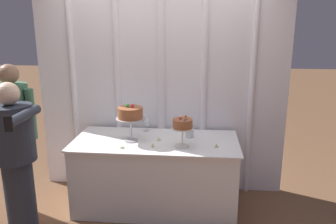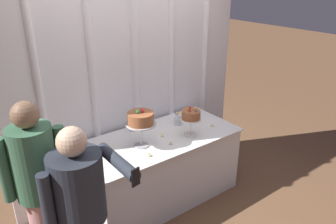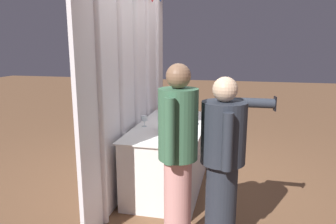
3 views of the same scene
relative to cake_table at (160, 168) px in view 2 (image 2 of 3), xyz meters
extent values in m
plane|color=brown|center=(0.00, -0.10, -0.39)|extent=(24.00, 24.00, 0.00)
cube|color=white|center=(0.00, 0.48, 1.03)|extent=(2.94, 0.04, 2.84)
cylinder|color=white|center=(-1.05, 0.46, 1.03)|extent=(0.07, 0.07, 2.84)
cylinder|color=white|center=(-0.51, 0.46, 1.03)|extent=(0.08, 0.08, 2.84)
cylinder|color=white|center=(0.01, 0.46, 1.03)|extent=(0.10, 0.10, 2.84)
cylinder|color=white|center=(0.51, 0.46, 1.03)|extent=(0.08, 0.08, 2.84)
cylinder|color=white|center=(1.06, 0.46, 1.03)|extent=(0.07, 0.07, 2.84)
cube|color=white|center=(0.00, 0.00, -0.01)|extent=(1.73, 0.79, 0.77)
cube|color=white|center=(0.00, 0.00, 0.38)|extent=(1.78, 0.84, 0.01)
cylinder|color=#B2B2B7|center=(-0.26, -0.05, 0.40)|extent=(0.15, 0.15, 0.01)
cylinder|color=#B2B2B7|center=(-0.26, -0.05, 0.52)|extent=(0.02, 0.02, 0.23)
cylinder|color=#B2B2B7|center=(-0.26, -0.05, 0.64)|extent=(0.31, 0.31, 0.01)
cylinder|color=#995633|center=(-0.26, -0.05, 0.70)|extent=(0.27, 0.27, 0.12)
sphere|color=#DB333D|center=(-0.24, -0.05, 0.78)|extent=(0.04, 0.04, 0.04)
sphere|color=green|center=(-0.29, -0.05, 0.78)|extent=(0.04, 0.04, 0.04)
cylinder|color=silver|center=(0.30, -0.17, 0.40)|extent=(0.14, 0.14, 0.01)
cylinder|color=silver|center=(0.30, -0.17, 0.49)|extent=(0.02, 0.02, 0.18)
cylinder|color=silver|center=(0.30, -0.17, 0.59)|extent=(0.23, 0.23, 0.01)
cylinder|color=#995633|center=(0.30, -0.17, 0.64)|extent=(0.20, 0.20, 0.09)
sphere|color=orange|center=(0.34, -0.17, 0.70)|extent=(0.02, 0.02, 0.02)
sphere|color=#DB333D|center=(0.33, -0.11, 0.70)|extent=(0.03, 0.03, 0.03)
sphere|color=orange|center=(0.28, -0.14, 0.70)|extent=(0.02, 0.02, 0.02)
sphere|color=#DB333D|center=(0.27, -0.18, 0.70)|extent=(0.02, 0.02, 0.02)
sphere|color=blue|center=(0.32, -0.23, 0.69)|extent=(0.02, 0.02, 0.02)
cylinder|color=silver|center=(-0.15, 0.30, 0.39)|extent=(0.06, 0.06, 0.00)
cylinder|color=silver|center=(-0.15, 0.30, 0.43)|extent=(0.01, 0.01, 0.07)
cylinder|color=silver|center=(-0.15, 0.30, 0.50)|extent=(0.07, 0.07, 0.06)
cylinder|color=silver|center=(0.36, 0.13, 0.43)|extent=(0.09, 0.09, 0.08)
sphere|color=silver|center=(0.34, 0.07, 0.51)|extent=(0.03, 0.03, 0.03)
sphere|color=#CC9EC6|center=(0.37, 0.17, 0.51)|extent=(0.04, 0.04, 0.04)
sphere|color=#E5C666|center=(0.38, 0.15, 0.52)|extent=(0.04, 0.04, 0.04)
sphere|color=#E5C666|center=(0.38, 0.12, 0.49)|extent=(0.03, 0.03, 0.03)
cylinder|color=beige|center=(-0.31, -0.26, 0.40)|extent=(0.05, 0.05, 0.02)
sphere|color=#F9CC4C|center=(-0.31, -0.26, 0.42)|extent=(0.01, 0.01, 0.01)
cylinder|color=beige|center=(0.00, -0.20, 0.40)|extent=(0.04, 0.04, 0.02)
sphere|color=#F9CC4C|center=(0.00, -0.20, 0.42)|extent=(0.01, 0.01, 0.01)
cylinder|color=beige|center=(0.03, 0.00, 0.40)|extent=(0.04, 0.04, 0.02)
sphere|color=#F9CC4C|center=(0.03, 0.00, 0.42)|extent=(0.01, 0.01, 0.01)
cylinder|color=beige|center=(0.64, -0.15, 0.40)|extent=(0.04, 0.04, 0.02)
sphere|color=#F9CC4C|center=(0.64, -0.15, 0.42)|extent=(0.01, 0.01, 0.01)
cylinder|color=#3D6B4C|center=(-1.37, -0.35, 0.76)|extent=(0.36, 0.36, 0.57)
sphere|color=#846047|center=(-1.37, -0.35, 1.14)|extent=(0.19, 0.19, 0.19)
cylinder|color=#3D6B4C|center=(-1.57, -0.33, 0.76)|extent=(0.08, 0.08, 0.50)
cylinder|color=#3D6B4C|center=(-1.18, -0.38, 0.76)|extent=(0.08, 0.08, 0.50)
cylinder|color=#282D38|center=(-1.20, -0.70, 0.67)|extent=(0.44, 0.44, 0.52)
sphere|color=beige|center=(-1.20, -0.70, 1.03)|extent=(0.20, 0.20, 0.20)
cylinder|color=#282D38|center=(-1.42, -0.74, 0.66)|extent=(0.08, 0.08, 0.46)
cylinder|color=#282D38|center=(-0.97, -0.89, 0.89)|extent=(0.08, 0.46, 0.08)
cube|color=black|center=(-0.97, -1.12, 0.89)|extent=(0.06, 0.02, 0.12)
camera|label=1|loc=(0.46, -3.45, 1.64)|focal=36.43mm
camera|label=2|loc=(-1.84, -2.60, 2.06)|focal=35.37mm
camera|label=3|loc=(-3.76, -0.81, 1.39)|focal=33.80mm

